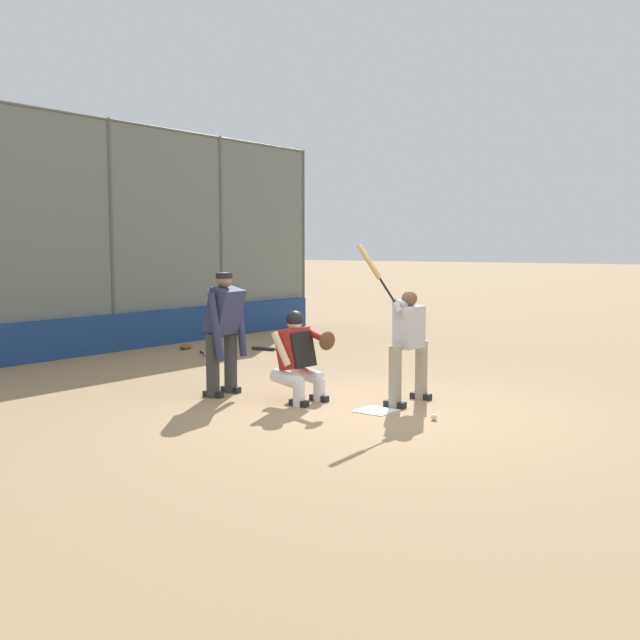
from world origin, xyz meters
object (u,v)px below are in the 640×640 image
fielding_glove_on_dirt (186,347)px  baseball_loose (434,417)px  spare_bat_by_padding (266,349)px  umpire_home (224,329)px  catcher_behind_plate (299,355)px  spare_bat_third_base_side (208,356)px  batter_at_plate (408,342)px

fielding_glove_on_dirt → baseball_loose: size_ratio=3.80×
spare_bat_by_padding → baseball_loose: 6.31m
umpire_home → spare_bat_by_padding: umpire_home is taller
catcher_behind_plate → fielding_glove_on_dirt: 5.55m
catcher_behind_plate → spare_bat_third_base_side: 4.31m
fielding_glove_on_dirt → spare_bat_third_base_side: bearing=65.6°
umpire_home → spare_bat_third_base_side: umpire_home is taller
batter_at_plate → umpire_home: size_ratio=1.22×
spare_bat_by_padding → fielding_glove_on_dirt: fielding_glove_on_dirt is taller
spare_bat_by_padding → fielding_glove_on_dirt: (0.82, -1.38, 0.02)m
spare_bat_third_base_side → fielding_glove_on_dirt: 1.26m
catcher_behind_plate → fielding_glove_on_dirt: (-2.58, -4.88, -0.57)m
batter_at_plate → fielding_glove_on_dirt: (-1.81, -6.05, -0.74)m
spare_bat_third_base_side → fielding_glove_on_dirt: bearing=-174.7°
spare_bat_third_base_side → baseball_loose: (1.93, 5.63, 0.00)m
catcher_behind_plate → umpire_home: (0.25, -1.10, 0.28)m
catcher_behind_plate → spare_bat_third_base_side: (-2.06, -3.74, -0.58)m
catcher_behind_plate → spare_bat_by_padding: 4.91m
fielding_glove_on_dirt → baseball_loose: (2.45, 6.78, -0.01)m
batter_at_plate → baseball_loose: bearing=49.3°
spare_bat_third_base_side → spare_bat_by_padding: bearing=109.7°
baseball_loose → batter_at_plate: bearing=-131.5°
batter_at_plate → baseball_loose: 1.23m
spare_bat_by_padding → spare_bat_third_base_side: (1.33, -0.24, 0.00)m
spare_bat_by_padding → spare_bat_third_base_side: same height
spare_bat_third_base_side → baseball_loose: bearing=10.7°
umpire_home → fielding_glove_on_dirt: size_ratio=5.94×
catcher_behind_plate → batter_at_plate: bearing=125.5°
spare_bat_by_padding → batter_at_plate: bearing=137.0°
batter_at_plate → catcher_behind_plate: bearing=-56.0°
batter_at_plate → spare_bat_third_base_side: bearing=-104.0°
spare_bat_third_base_side → batter_at_plate: bearing=14.9°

